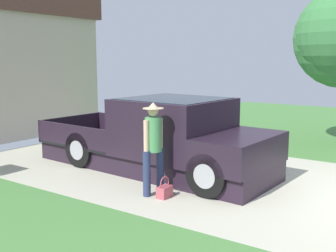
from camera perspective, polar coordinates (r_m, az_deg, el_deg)
The scene contains 3 objects.
pickup_truck at distance 8.82m, azimuth -0.00°, elevation -1.87°, with size 2.31×5.63×1.61m.
person_with_hat at distance 7.32m, azimuth -2.04°, elevation -2.27°, with size 0.47×0.37×1.67m.
handbag at distance 7.33m, azimuth -0.48°, elevation -8.99°, with size 0.29×0.17×0.39m.
Camera 1 is at (-7.37, -0.69, 2.41)m, focal length 43.89 mm.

